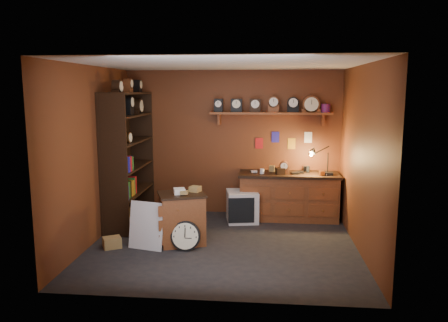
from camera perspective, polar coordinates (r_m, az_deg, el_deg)
floor at (r=6.79m, az=-0.08°, el=-10.87°), size 4.00×4.00×0.00m
room_shell at (r=6.51m, az=0.41°, el=3.83°), size 4.02×3.62×2.71m
shelving_unit at (r=7.79m, az=-12.60°, el=1.04°), size 0.47×1.60×2.58m
workbench at (r=8.05m, az=8.44°, el=-4.22°), size 1.81×0.66×1.36m
low_cabinet at (r=6.76m, az=-5.52°, el=-7.19°), size 0.84×0.78×0.87m
big_round_clock at (r=6.53m, az=-5.05°, el=-9.72°), size 0.44×0.15×0.44m
white_panel at (r=6.74m, az=-10.05°, el=-11.16°), size 0.56×0.27×0.72m
mini_fridge at (r=7.86m, az=2.39°, el=-5.94°), size 0.62×0.63×0.55m
floor_box_a at (r=6.86m, az=-14.41°, el=-10.27°), size 0.33×0.31×0.16m
floor_box_b at (r=7.47m, az=-12.17°, el=-8.64°), size 0.31×0.34×0.13m
floor_box_c at (r=7.16m, az=-6.10°, el=-9.06°), size 0.29×0.26×0.18m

